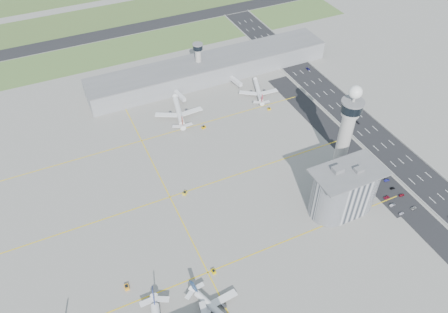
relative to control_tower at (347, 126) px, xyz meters
name	(u,v)px	position (x,y,z in m)	size (l,w,h in m)	color
ground	(248,210)	(-72.00, -8.00, -35.04)	(1000.00, 1000.00, 0.00)	gray
grass_strip_0	(119,50)	(-92.00, 217.00, -35.00)	(480.00, 50.00, 0.08)	#4B6932
grass_strip_1	(101,18)	(-92.00, 292.00, -35.00)	(480.00, 60.00, 0.08)	#536C33
runway	(110,34)	(-92.00, 254.00, -34.98)	(480.00, 22.00, 0.10)	black
highway	(395,156)	(43.00, -8.00, -34.99)	(28.00, 500.00, 0.10)	black
barrier_left	(379,161)	(29.00, -8.00, -34.44)	(0.60, 500.00, 1.20)	#9E9E99
barrier_right	(411,149)	(57.00, -8.00, -34.44)	(0.60, 500.00, 1.20)	#9E9E99
landside_road	(376,176)	(18.00, -18.00, -35.00)	(18.00, 260.00, 0.08)	black
parking_lot	(386,189)	(16.00, -30.00, -34.99)	(20.00, 44.00, 0.10)	black
taxiway_line_h_0	(208,272)	(-112.00, -38.00, -35.04)	(260.00, 0.60, 0.01)	yellow
taxiway_line_h_1	(170,197)	(-112.00, 22.00, -35.04)	(260.00, 0.60, 0.01)	yellow
taxiway_line_h_2	(142,141)	(-112.00, 82.00, -35.04)	(260.00, 0.60, 0.01)	yellow
taxiway_line_v	(170,197)	(-112.00, 22.00, -35.04)	(0.60, 260.00, 0.01)	yellow
control_tower	(347,126)	(0.00, 0.00, 0.00)	(14.00, 14.00, 64.50)	#ADAAA5
secondary_tower	(198,58)	(-42.00, 142.00, -16.24)	(8.60, 8.60, 31.90)	#ADAAA5
admin_building	(344,190)	(-20.01, -30.00, -19.74)	(42.00, 24.00, 33.50)	#B2B2B7
terminal_pier	(210,68)	(-32.00, 140.00, -27.14)	(210.00, 32.00, 15.80)	gray
airplane_near_c	(215,308)	(-117.79, -60.62, -30.09)	(35.37, 30.06, 9.90)	white
airplane_far_a	(178,108)	(-76.54, 99.63, -28.93)	(43.63, 37.09, 12.22)	white
airplane_far_b	(259,88)	(-7.59, 98.54, -29.74)	(37.85, 32.17, 10.60)	white
jet_bridge_far_0	(176,93)	(-70.00, 124.00, -32.19)	(14.00, 3.00, 5.70)	silver
jet_bridge_far_1	(231,79)	(-20.00, 124.00, -32.19)	(14.00, 3.00, 5.70)	silver
tug_1	(127,287)	(-154.04, -28.60, -34.06)	(2.33, 3.38, 1.97)	orange
tug_2	(213,271)	(-109.15, -39.16, -34.19)	(2.00, 2.91, 1.69)	#E9BD00
tug_3	(185,193)	(-102.34, 20.46, -34.12)	(2.17, 3.16, 1.84)	gold
tug_4	(204,127)	(-65.63, 76.55, -34.14)	(2.12, 3.09, 1.80)	#D49604
tug_5	(269,109)	(-10.12, 75.92, -34.24)	(1.90, 2.76, 1.60)	gold
car_lot_0	(401,213)	(10.66, -50.40, -34.48)	(1.32, 3.28, 1.12)	silver
car_lot_1	(392,205)	(10.12, -42.90, -34.38)	(1.40, 4.01, 1.32)	gray
car_lot_2	(387,197)	(11.23, -36.36, -34.47)	(1.89, 4.11, 1.14)	maroon
car_lot_3	(375,188)	(9.88, -26.61, -34.41)	(1.77, 4.36, 1.27)	black
car_lot_4	(372,182)	(11.58, -21.60, -34.47)	(1.35, 3.35, 1.14)	navy
car_lot_5	(364,176)	(10.35, -14.80, -34.48)	(1.20, 3.43, 1.13)	#BDBDBD
car_lot_6	(414,208)	(20.32, -50.30, -34.48)	(1.85, 4.01, 1.11)	#989898
car_lot_7	(402,195)	(21.10, -38.86, -34.48)	(1.58, 3.89, 1.13)	maroon
car_lot_8	(392,188)	(19.83, -31.71, -34.48)	(1.32, 3.29, 1.12)	black
car_lot_9	(387,180)	(21.33, -24.63, -34.41)	(1.33, 3.83, 1.26)	navy
car_lot_10	(383,177)	(20.92, -20.92, -34.45)	(1.95, 4.24, 1.18)	silver
car_lot_11	(374,167)	(21.58, -11.49, -34.46)	(1.63, 4.02, 1.17)	gray
car_hw_1	(358,123)	(42.27, 32.55, -34.48)	(1.19, 3.40, 1.12)	black
car_hw_2	(308,69)	(50.35, 113.26, -34.44)	(2.00, 4.34, 1.21)	navy
car_hw_4	(261,42)	(35.79, 173.75, -34.45)	(1.39, 3.46, 1.18)	gray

